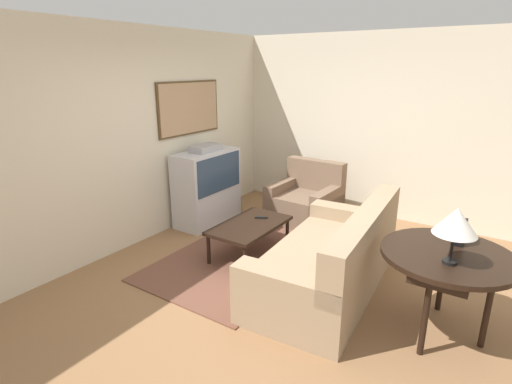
% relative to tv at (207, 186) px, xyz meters
% --- Properties ---
extents(ground_plane, '(12.00, 12.00, 0.00)m').
position_rel_tv_xyz_m(ground_plane, '(-0.94, -1.81, -0.55)').
color(ground_plane, '#8E6642').
extents(wall_back, '(12.00, 0.10, 2.70)m').
position_rel_tv_xyz_m(wall_back, '(-0.93, 0.32, 0.81)').
color(wall_back, beige).
rests_on(wall_back, ground_plane).
extents(wall_right, '(0.06, 12.00, 2.70)m').
position_rel_tv_xyz_m(wall_right, '(1.69, -1.81, 0.80)').
color(wall_right, beige).
rests_on(wall_right, ground_plane).
extents(area_rug, '(2.55, 1.53, 0.01)m').
position_rel_tv_xyz_m(area_rug, '(-0.59, -1.11, -0.54)').
color(area_rug, brown).
rests_on(area_rug, ground_plane).
extents(tv, '(1.03, 0.48, 1.15)m').
position_rel_tv_xyz_m(tv, '(0.00, 0.00, 0.00)').
color(tv, silver).
rests_on(tv, ground_plane).
extents(couch, '(2.13, 1.14, 0.90)m').
position_rel_tv_xyz_m(couch, '(-0.75, -2.27, -0.24)').
color(couch, '#9E8466').
rests_on(couch, ground_plane).
extents(armchair, '(0.88, 0.95, 0.87)m').
position_rel_tv_xyz_m(armchair, '(0.84, -1.19, -0.26)').
color(armchair, brown).
rests_on(armchair, ground_plane).
extents(coffee_table, '(1.04, 0.61, 0.41)m').
position_rel_tv_xyz_m(coffee_table, '(-0.57, -1.15, -0.18)').
color(coffee_table, black).
rests_on(coffee_table, ground_plane).
extents(console_table, '(1.07, 1.07, 0.76)m').
position_rel_tv_xyz_m(console_table, '(-0.90, -3.35, 0.15)').
color(console_table, black).
rests_on(console_table, ground_plane).
extents(table_lamp, '(0.33, 0.33, 0.45)m').
position_rel_tv_xyz_m(table_lamp, '(-1.09, -3.38, 0.56)').
color(table_lamp, black).
rests_on(table_lamp, console_table).
extents(mantel_clock, '(0.14, 0.10, 0.22)m').
position_rel_tv_xyz_m(mantel_clock, '(-0.67, -3.38, 0.32)').
color(mantel_clock, black).
rests_on(mantel_clock, console_table).
extents(remote, '(0.12, 0.16, 0.02)m').
position_rel_tv_xyz_m(remote, '(-0.34, -1.16, -0.13)').
color(remote, black).
rests_on(remote, coffee_table).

